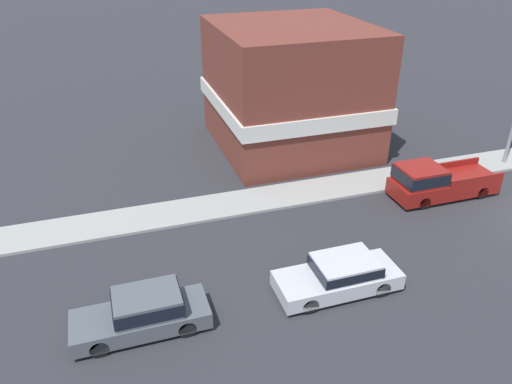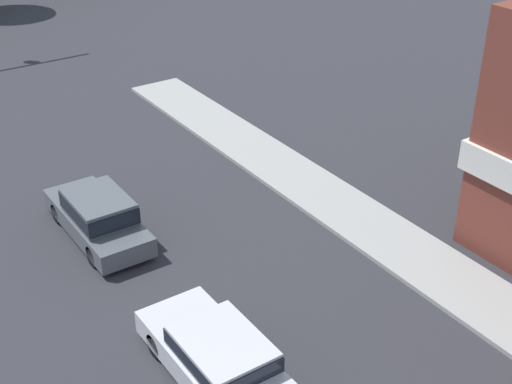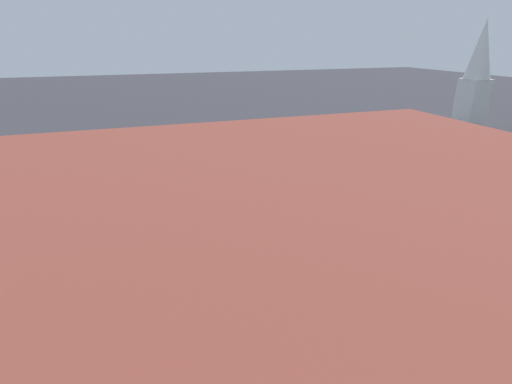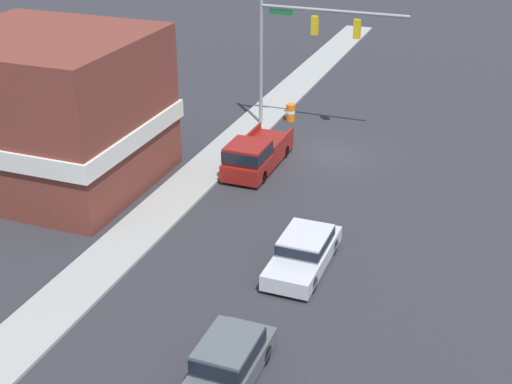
# 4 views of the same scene
# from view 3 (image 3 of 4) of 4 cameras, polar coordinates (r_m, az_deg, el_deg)

# --- Properties ---
(car_lead) EXTENTS (1.94, 4.90, 1.41)m
(car_lead) POSITION_cam_3_polar(r_m,az_deg,el_deg) (18.99, -2.42, -4.48)
(car_lead) COLOR black
(car_lead) RESTS_ON ground
(car_second_ahead) EXTENTS (1.80, 4.80, 1.55)m
(car_second_ahead) POSITION_cam_3_polar(r_m,az_deg,el_deg) (22.03, 16.88, -1.53)
(car_second_ahead) COLOR black
(car_second_ahead) RESTS_ON ground
(pickup_truck_parked) EXTENTS (2.04, 5.67, 1.89)m
(pickup_truck_parked) POSITION_cam_3_polar(r_m,az_deg,el_deg) (14.11, -29.57, -16.67)
(pickup_truck_parked) COLOR black
(pickup_truck_parked) RESTS_ON ground
(church_steeple) EXTENTS (2.71, 2.71, 10.90)m
(church_steeple) POSITION_cam_3_polar(r_m,az_deg,el_deg) (49.97, 29.10, 14.87)
(church_steeple) COLOR white
(church_steeple) RESTS_ON ground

